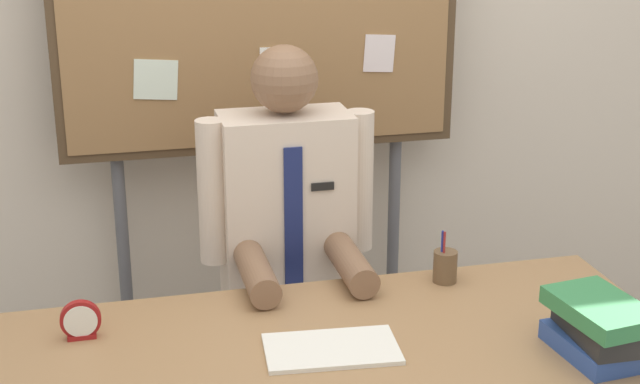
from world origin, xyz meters
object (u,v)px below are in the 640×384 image
object	(u,v)px
desk	(338,375)
book_stack	(600,327)
bulletin_board	(260,4)
desk_clock	(81,321)
open_notebook	(332,349)
person	(287,276)
pen_holder	(445,266)

from	to	relation	value
desk	book_stack	size ratio (longest dim) A/B	6.18
desk	bulletin_board	world-z (taller)	bulletin_board
desk_clock	open_notebook	bearing A→B (deg)	-19.90
desk	desk_clock	size ratio (longest dim) A/B	16.96
book_stack	bulletin_board	bearing A→B (deg)	116.39
person	bulletin_board	xyz separation A→B (m)	(0.00, 0.41, 0.81)
person	open_notebook	xyz separation A→B (m)	(-0.02, -0.65, 0.09)
desk_clock	person	bearing A→B (deg)	34.52
bulletin_board	pen_holder	size ratio (longest dim) A/B	12.56
book_stack	pen_holder	world-z (taller)	pen_holder
pen_holder	desk_clock	bearing A→B (deg)	-173.94
desk	person	distance (m)	0.63
desk	open_notebook	xyz separation A→B (m)	(-0.02, -0.02, 0.09)
bulletin_board	pen_holder	xyz separation A→B (m)	(0.40, -0.73, -0.68)
book_stack	open_notebook	distance (m)	0.66
person	desk_clock	world-z (taller)	person
open_notebook	pen_holder	size ratio (longest dim) A/B	2.10
person	pen_holder	distance (m)	0.53
person	book_stack	size ratio (longest dim) A/B	4.83
book_stack	pen_holder	bearing A→B (deg)	112.57
open_notebook	pen_holder	xyz separation A→B (m)	(0.43, 0.33, 0.04)
book_stack	desk_clock	bearing A→B (deg)	162.37
desk	person	xyz separation A→B (m)	(0.00, 0.63, 0.00)
bulletin_board	desk_clock	size ratio (longest dim) A/B	19.29
person	pen_holder	size ratio (longest dim) A/B	8.63
person	bulletin_board	bearing A→B (deg)	89.99
open_notebook	pen_holder	bearing A→B (deg)	37.75
bulletin_board	pen_holder	world-z (taller)	bulletin_board
open_notebook	desk	bearing A→B (deg)	42.28
person	open_notebook	bearing A→B (deg)	-91.92
open_notebook	desk_clock	xyz separation A→B (m)	(-0.61, 0.22, 0.04)
person	desk_clock	bearing A→B (deg)	-145.48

